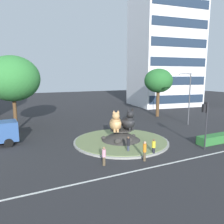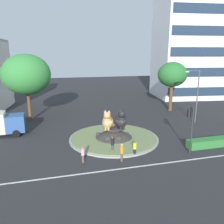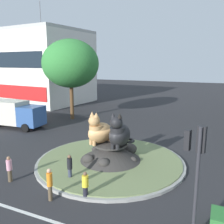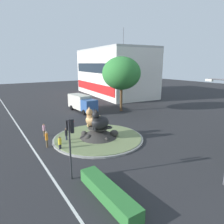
# 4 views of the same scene
# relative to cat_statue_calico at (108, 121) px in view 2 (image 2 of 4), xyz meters

# --- Properties ---
(ground_plane) EXTENTS (160.00, 160.00, 0.00)m
(ground_plane) POSITION_rel_cat_statue_calico_xyz_m (0.80, 0.21, -2.31)
(ground_plane) COLOR #28282B
(lane_centreline) EXTENTS (112.00, 0.20, 0.01)m
(lane_centreline) POSITION_rel_cat_statue_calico_xyz_m (0.80, -7.04, -2.31)
(lane_centreline) COLOR silver
(lane_centreline) RESTS_ON ground
(roundabout_island) EXTENTS (10.65, 10.65, 1.45)m
(roundabout_island) POSITION_rel_cat_statue_calico_xyz_m (0.80, 0.22, -1.84)
(roundabout_island) COLOR gray
(roundabout_island) RESTS_ON ground
(cat_statue_calico) EXTENTS (2.02, 2.36, 2.36)m
(cat_statue_calico) POSITION_rel_cat_statue_calico_xyz_m (0.00, 0.00, 0.00)
(cat_statue_calico) COLOR tan
(cat_statue_calico) RESTS_ON roundabout_island
(cat_statue_black) EXTENTS (1.51, 2.42, 2.47)m
(cat_statue_black) POSITION_rel_cat_statue_calico_xyz_m (1.57, -0.05, 0.04)
(cat_statue_black) COLOR black
(cat_statue_black) RESTS_ON roundabout_island
(traffic_light_mast) EXTENTS (0.79, 0.45, 4.84)m
(traffic_light_mast) POSITION_rel_cat_statue_calico_xyz_m (7.14, -5.69, 1.24)
(traffic_light_mast) COLOR #2D2D33
(traffic_light_mast) RESTS_ON ground
(office_tower) EXTENTS (16.80, 14.41, 33.65)m
(office_tower) POSITION_rel_cat_statue_calico_xyz_m (25.76, 23.82, 14.51)
(office_tower) COLOR silver
(office_tower) RESTS_ON ground
(clipped_hedge_strip) EXTENTS (5.97, 1.20, 0.90)m
(clipped_hedge_strip) POSITION_rel_cat_statue_calico_xyz_m (10.77, -4.68, -1.86)
(clipped_hedge_strip) COLOR #2D7033
(clipped_hedge_strip) RESTS_ON ground
(broadleaf_tree_behind_island) EXTENTS (5.07, 5.07, 8.71)m
(broadleaf_tree_behind_island) POSITION_rel_cat_statue_calico_xyz_m (14.39, 11.27, 4.18)
(broadleaf_tree_behind_island) COLOR brown
(broadleaf_tree_behind_island) RESTS_ON ground
(second_tree_near_tower) EXTENTS (7.03, 7.03, 10.03)m
(second_tree_near_tower) POSITION_rel_cat_statue_calico_xyz_m (-9.63, 11.03, 4.72)
(second_tree_near_tower) COLOR brown
(second_tree_near_tower) RESTS_ON ground
(streetlight_arm) EXTENTS (2.36, 0.26, 7.80)m
(streetlight_arm) POSITION_rel_cat_statue_calico_xyz_m (13.90, 3.40, 2.21)
(streetlight_arm) COLOR #4C4C51
(streetlight_arm) RESTS_ON ground
(pedestrian_black_shirt) EXTENTS (0.31, 0.31, 1.67)m
(pedestrian_black_shirt) POSITION_rel_cat_statue_calico_xyz_m (-0.32, -3.34, -1.42)
(pedestrian_black_shirt) COLOR #33384C
(pedestrian_black_shirt) RESTS_ON ground
(pedestrian_orange_shirt) EXTENTS (0.30, 0.30, 1.79)m
(pedestrian_orange_shirt) POSITION_rel_cat_statue_calico_xyz_m (-0.01, -5.64, -1.33)
(pedestrian_orange_shirt) COLOR brown
(pedestrian_orange_shirt) RESTS_ON ground
(pedestrian_yellow_shirt) EXTENTS (0.35, 0.35, 1.55)m
(pedestrian_yellow_shirt) POSITION_rel_cat_statue_calico_xyz_m (1.62, -4.76, -1.50)
(pedestrian_yellow_shirt) COLOR black
(pedestrian_yellow_shirt) RESTS_ON ground
(pedestrian_pink_shirt) EXTENTS (0.33, 0.33, 1.62)m
(pedestrian_pink_shirt) POSITION_rel_cat_statue_calico_xyz_m (-3.59, -4.96, -1.45)
(pedestrian_pink_shirt) COLOR brown
(pedestrian_pink_shirt) RESTS_ON ground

